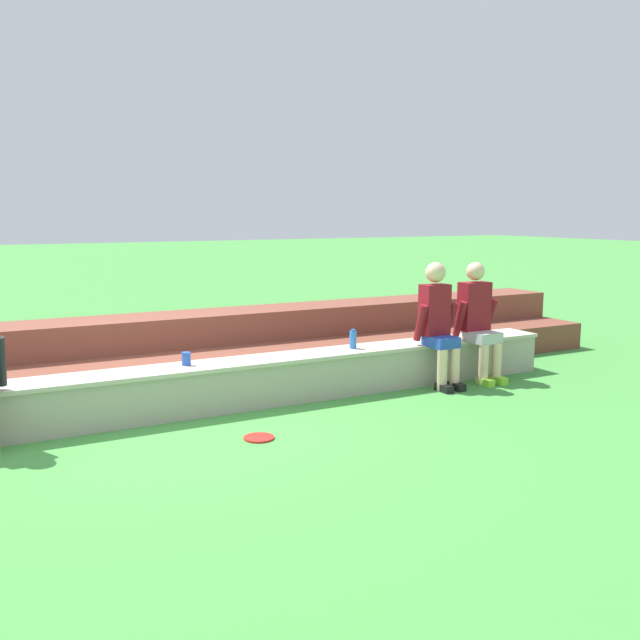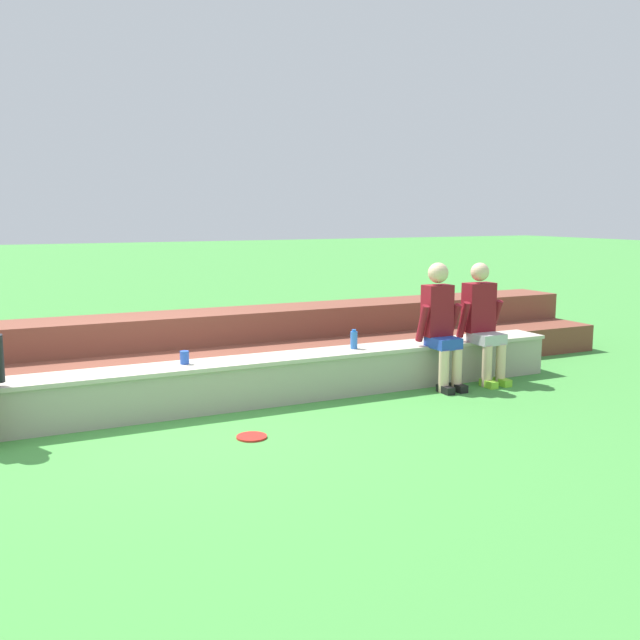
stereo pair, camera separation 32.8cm
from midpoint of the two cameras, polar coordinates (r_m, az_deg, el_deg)
The scene contains 8 objects.
ground_plane at distance 6.78m, azimuth -10.64°, elevation -8.01°, with size 80.00×80.00×0.00m, color #428E3D.
stone_seating_wall at distance 6.93m, azimuth -11.18°, elevation -5.52°, with size 9.09×0.49×0.47m.
brick_bleachers at distance 8.25m, azimuth -13.65°, elevation -2.92°, with size 12.38×1.48×0.73m.
person_left_of_center at distance 7.89m, azimuth 10.93°, elevation -0.20°, with size 0.49×0.54×1.39m.
person_center at distance 8.27m, azimuth 14.15°, elevation 0.01°, with size 0.53×0.56×1.37m.
water_bottle_center_gap at distance 7.64m, azimuth 3.99°, elevation -1.61°, with size 0.08×0.08×0.21m.
plastic_cup_middle at distance 6.96m, azimuth -9.58°, elevation -3.02°, with size 0.09×0.09×0.13m, color blue.
frisbee at distance 6.19m, azimuth -4.02°, elevation -9.42°, with size 0.27×0.27×0.02m, color red.
Camera 2 is at (-1.49, -6.37, 1.93)m, focal length 39.55 mm.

